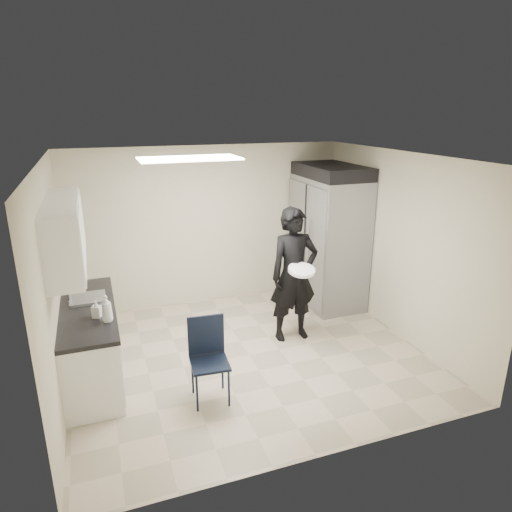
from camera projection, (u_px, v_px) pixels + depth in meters
name	position (u px, v px, depth m)	size (l,w,h in m)	color
floor	(249.00, 355.00, 6.10)	(4.50, 4.50, 0.00)	#B4A48E
ceiling	(248.00, 157.00, 5.29)	(4.50, 4.50, 0.00)	white
back_wall	(209.00, 226.00, 7.48)	(4.50, 4.50, 0.00)	beige
left_wall	(53.00, 286.00, 4.97)	(4.00, 4.00, 0.00)	beige
right_wall	(399.00, 246.00, 6.42)	(4.00, 4.00, 0.00)	beige
ceiling_panel	(190.00, 159.00, 5.46)	(1.20, 0.60, 0.02)	white
lower_counter	(91.00, 344.00, 5.51)	(0.60, 1.90, 0.86)	silver
countertop	(87.00, 310.00, 5.37)	(0.64, 1.95, 0.05)	black
sink	(88.00, 302.00, 5.60)	(0.42, 0.40, 0.14)	gray
faucet	(69.00, 293.00, 5.49)	(0.02, 0.02, 0.24)	silver
upper_cabinets	(65.00, 234.00, 5.04)	(0.35, 1.80, 0.75)	silver
towel_dispenser	(65.00, 228.00, 6.11)	(0.22, 0.30, 0.35)	black
notice_sticker_left	(55.00, 290.00, 5.08)	(0.00, 0.12, 0.07)	yellow
notice_sticker_right	(57.00, 287.00, 5.27)	(0.00, 0.12, 0.07)	yellow
commercial_fridge	(328.00, 242.00, 7.50)	(0.80, 1.35, 2.10)	gray
fridge_compressor	(332.00, 171.00, 7.15)	(0.80, 1.35, 0.20)	black
folding_chair	(210.00, 363.00, 5.03)	(0.41, 0.41, 0.93)	black
man_tuxedo	(294.00, 275.00, 6.30)	(0.69, 0.46, 1.90)	black
bucket_lid	(302.00, 270.00, 6.03)	(0.36, 0.36, 0.04)	white
soap_bottle_a	(107.00, 308.00, 4.98)	(0.12, 0.12, 0.31)	white
soap_bottle_b	(96.00, 309.00, 5.09)	(0.09, 0.09, 0.20)	#A6A7B2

